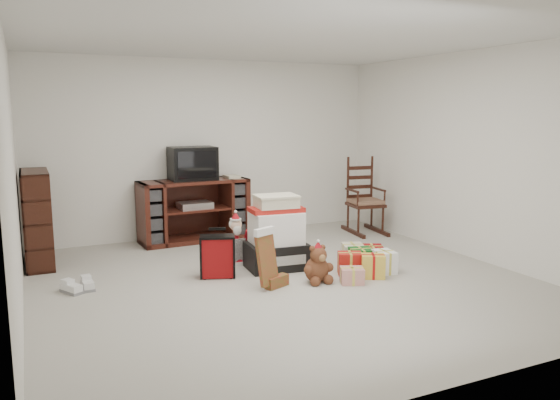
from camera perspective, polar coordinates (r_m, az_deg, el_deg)
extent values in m
cube|color=#B1AEA2|center=(5.84, 0.39, -8.53)|extent=(5.00, 5.00, 0.01)
cube|color=silver|center=(5.61, 0.42, 16.66)|extent=(5.00, 5.00, 0.01)
cube|color=white|center=(7.91, -7.42, 5.34)|extent=(5.00, 0.01, 2.50)
cube|color=white|center=(3.51, 18.20, 0.16)|extent=(5.00, 0.01, 2.50)
cube|color=white|center=(5.05, -26.18, 2.31)|extent=(0.01, 5.00, 2.50)
cube|color=white|center=(7.03, 19.22, 4.43)|extent=(0.01, 5.00, 2.50)
cube|color=#421813|center=(7.63, -8.96, -1.08)|extent=(1.51, 0.61, 0.85)
cube|color=silver|center=(7.59, -8.91, -0.53)|extent=(0.46, 0.34, 0.08)
cube|color=black|center=(6.93, -24.06, -1.76)|extent=(0.30, 0.90, 1.10)
cube|color=black|center=(8.12, 8.92, -0.50)|extent=(0.52, 0.50, 0.04)
cube|color=#876249|center=(8.11, 8.93, -0.13)|extent=(0.48, 0.46, 0.05)
cube|color=black|center=(8.24, 8.20, 2.35)|extent=(0.40, 0.10, 0.71)
cube|color=black|center=(8.20, 8.86, -3.20)|extent=(0.56, 0.82, 0.05)
cube|color=black|center=(6.26, -0.40, -5.84)|extent=(0.70, 0.53, 0.30)
cube|color=white|center=(6.18, -0.40, -2.89)|extent=(0.59, 0.47, 0.36)
cube|color=#AD1A13|center=(6.14, -0.40, -1.00)|extent=(0.62, 0.37, 0.05)
cube|color=beige|center=(6.12, -0.40, -0.22)|extent=(0.47, 0.38, 0.12)
cube|color=maroon|center=(5.95, -6.54, -5.88)|extent=(0.39, 0.29, 0.46)
cube|color=black|center=(5.96, -6.85, -2.97)|extent=(0.18, 0.09, 0.03)
ellipsoid|color=brown|center=(5.79, 3.86, -7.27)|extent=(0.26, 0.22, 0.28)
sphere|color=brown|center=(5.72, 4.04, -5.77)|extent=(0.18, 0.18, 0.18)
cone|color=maroon|center=(6.95, 0.53, -4.06)|extent=(0.25, 0.25, 0.35)
sphere|color=beige|center=(6.90, 0.53, -2.27)|extent=(0.12, 0.12, 0.12)
cone|color=maroon|center=(6.89, 0.53, -1.51)|extent=(0.11, 0.11, 0.09)
cylinder|color=silver|center=(6.88, 1.85, -2.62)|extent=(0.02, 0.02, 0.11)
cone|color=maroon|center=(6.48, -4.62, -4.82)|extent=(0.29, 0.29, 0.41)
sphere|color=beige|center=(6.43, -4.65, -2.61)|extent=(0.14, 0.14, 0.14)
cone|color=maroon|center=(6.41, -4.66, -1.68)|extent=(0.12, 0.12, 0.10)
cylinder|color=silver|center=(6.39, -3.05, -3.05)|extent=(0.02, 0.02, 0.12)
cube|color=silver|center=(5.87, -21.03, -8.54)|extent=(0.22, 0.28, 0.09)
cube|color=silver|center=(5.88, -19.41, -8.42)|extent=(0.13, 0.26, 0.09)
cube|color=#AD1A13|center=(6.04, 7.67, -6.81)|extent=(0.23, 0.23, 0.23)
cube|color=#18611E|center=(6.31, 7.95, -6.11)|extent=(0.23, 0.23, 0.23)
cube|color=yellow|center=(6.05, 10.15, -6.84)|extent=(0.23, 0.23, 0.23)
cube|color=silver|center=(5.76, 8.98, -7.62)|extent=(0.23, 0.23, 0.23)
cube|color=white|center=(6.29, 10.54, -6.23)|extent=(0.23, 0.23, 0.23)
cube|color=maroon|center=(6.55, 8.41, -5.55)|extent=(0.23, 0.23, 0.23)
cube|color=beige|center=(6.47, 6.54, -5.70)|extent=(0.23, 0.23, 0.23)
cube|color=black|center=(7.57, -9.13, 3.80)|extent=(0.62, 0.44, 0.45)
cube|color=black|center=(7.36, -8.65, 3.66)|extent=(0.52, 0.02, 0.36)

